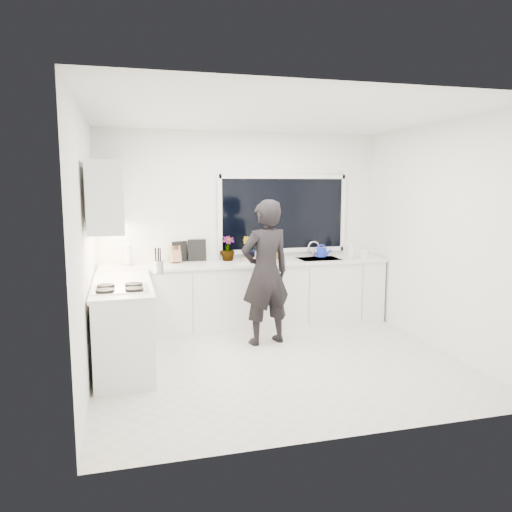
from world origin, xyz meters
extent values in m
cube|color=beige|center=(0.00, 0.00, -0.01)|extent=(4.00, 3.50, 0.02)
cube|color=white|center=(0.00, 1.76, 1.35)|extent=(4.00, 0.02, 2.70)
cube|color=white|center=(-2.01, 0.00, 1.35)|extent=(0.02, 3.50, 2.70)
cube|color=white|center=(2.01, 0.00, 1.35)|extent=(0.02, 3.50, 2.70)
cube|color=white|center=(0.00, 0.00, 2.71)|extent=(4.00, 3.50, 0.02)
cube|color=black|center=(0.60, 1.73, 1.55)|extent=(1.80, 0.02, 1.00)
cube|color=white|center=(0.00, 1.45, 0.44)|extent=(3.92, 0.58, 0.88)
cube|color=white|center=(-1.67, 0.35, 0.44)|extent=(0.58, 1.60, 0.88)
cube|color=silver|center=(0.00, 1.44, 0.90)|extent=(3.94, 0.62, 0.04)
cube|color=silver|center=(-1.67, 0.35, 0.90)|extent=(0.62, 1.60, 0.04)
cube|color=white|center=(-1.79, 0.70, 1.85)|extent=(0.34, 2.10, 0.70)
cube|color=silver|center=(1.05, 1.45, 0.87)|extent=(0.58, 0.42, 0.14)
cylinder|color=silver|center=(1.05, 1.65, 1.03)|extent=(0.03, 0.03, 0.22)
cube|color=black|center=(-1.69, 0.00, 0.94)|extent=(0.56, 0.48, 0.03)
imported|color=black|center=(0.04, 0.69, 0.90)|extent=(0.73, 0.56, 1.79)
cube|color=#AFAFB3|center=(0.15, 1.42, 0.94)|extent=(0.57, 0.49, 0.03)
cube|color=red|center=(0.15, 1.42, 0.95)|extent=(0.52, 0.43, 0.01)
cylinder|color=#1533CD|center=(1.16, 1.61, 0.98)|extent=(0.18, 0.18, 0.13)
cylinder|color=white|center=(-1.60, 1.55, 1.05)|extent=(0.13, 0.13, 0.26)
cube|color=#A47F4C|center=(-0.97, 1.59, 1.03)|extent=(0.15, 0.13, 0.22)
cylinder|color=#AFAFB3|center=(-1.25, 0.80, 1.00)|extent=(0.17, 0.17, 0.16)
cube|color=black|center=(-0.89, 1.69, 1.06)|extent=(0.21, 0.10, 0.28)
cube|color=black|center=(-0.66, 1.69, 1.07)|extent=(0.25, 0.04, 0.30)
imported|color=#26662D|center=(-0.24, 1.61, 1.09)|extent=(0.19, 0.19, 0.34)
imported|color=#26662D|center=(0.07, 1.61, 1.09)|extent=(0.20, 0.17, 0.33)
imported|color=#26662D|center=(0.44, 1.61, 1.05)|extent=(0.27, 0.29, 0.26)
imported|color=#D8BF66|center=(1.48, 1.30, 1.06)|extent=(0.14, 0.14, 0.27)
imported|color=#D8BF66|center=(1.67, 1.30, 1.02)|extent=(0.12, 0.12, 0.20)
camera|label=1|loc=(-1.64, -5.12, 1.98)|focal=35.00mm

